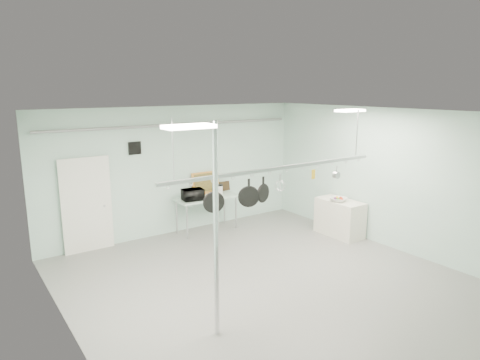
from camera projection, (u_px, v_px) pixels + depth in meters
floor at (278, 289)px, 7.89m from camera, size 8.00×8.00×0.00m
ceiling at (282, 115)px, 7.21m from camera, size 7.00×8.00×0.02m
back_wall at (178, 170)px, 10.75m from camera, size 7.00×0.02×3.20m
right_wall at (400, 181)px, 9.50m from camera, size 0.02×8.00×3.20m
door at (87, 206)px, 9.54m from camera, size 1.10×0.10×2.20m
wall_vent at (135, 148)px, 9.98m from camera, size 0.30×0.04×0.30m
conduit_pipe at (178, 125)px, 10.43m from camera, size 6.60×0.07×0.07m
chrome_pole at (216, 233)px, 6.12m from camera, size 0.08×0.08×3.20m
prep_table at (207, 199)px, 10.94m from camera, size 1.60×0.70×0.91m
side_cabinet at (340, 218)px, 10.68m from camera, size 0.60×1.20×0.90m
pot_rack at (278, 167)px, 7.77m from camera, size 4.80×0.06×1.00m
light_panel_left at (189, 127)px, 5.35m from camera, size 0.65×0.30×0.05m
light_panel_right at (350, 111)px, 9.04m from camera, size 0.65×0.30×0.05m
microwave at (193, 195)px, 10.56m from camera, size 0.55×0.41×0.28m
coffee_canister at (220, 190)px, 11.15m from camera, size 0.17×0.17×0.23m
painting_large at (206, 183)px, 11.19m from camera, size 0.78×0.15×0.58m
painting_small at (225, 186)px, 11.55m from camera, size 0.30×0.09×0.25m
fruit_bowl at (338, 199)px, 10.48m from camera, size 0.53×0.53×0.10m
skillet_left at (214, 198)px, 7.08m from camera, size 0.36×0.17×0.47m
skillet_mid at (249, 193)px, 7.48m from camera, size 0.37×0.22×0.52m
skillet_right at (263, 190)px, 7.66m from camera, size 0.35×0.16×0.48m
whisk at (280, 183)px, 7.86m from camera, size 0.24×0.24×0.33m
grater at (313, 174)px, 8.32m from camera, size 0.08×0.03×0.20m
saucepan at (336, 172)px, 8.69m from camera, size 0.15×0.10×0.27m
fruit_cluster at (339, 198)px, 10.47m from camera, size 0.24×0.24×0.09m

